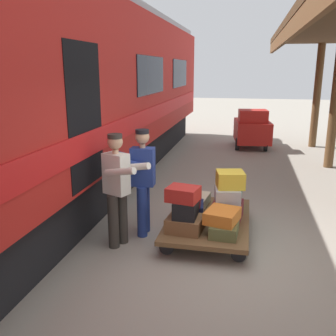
{
  "coord_description": "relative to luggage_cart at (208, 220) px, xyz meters",
  "views": [
    {
      "loc": [
        -0.04,
        4.87,
        2.59
      ],
      "look_at": [
        1.1,
        -0.43,
        1.15
      ],
      "focal_mm": 40.01,
      "sensor_mm": 36.0,
      "label": 1
    }
  ],
  "objects": [
    {
      "name": "ground_plane",
      "position": [
        -0.5,
        0.73,
        -0.24
      ],
      "size": [
        60.0,
        60.0,
        0.0
      ],
      "primitive_type": "plane",
      "color": "gray"
    },
    {
      "name": "luggage_cart",
      "position": [
        0.0,
        0.0,
        0.0
      ],
      "size": [
        1.28,
        2.03,
        0.28
      ],
      "color": "brown",
      "rests_on": "ground_plane"
    },
    {
      "name": "suitcase_cream_canvas",
      "position": [
        0.29,
        -0.56,
        0.12
      ],
      "size": [
        0.49,
        0.67,
        0.16
      ],
      "primitive_type": "cube",
      "rotation": [
        0.0,
        0.0,
        -0.13
      ],
      "color": "beige",
      "rests_on": "luggage_cart"
    },
    {
      "name": "suitcase_olive_duffel",
      "position": [
        -0.29,
        0.56,
        0.13
      ],
      "size": [
        0.41,
        0.57,
        0.18
      ],
      "primitive_type": "cube",
      "rotation": [
        0.0,
        0.0,
        -0.05
      ],
      "color": "brown",
      "rests_on": "luggage_cart"
    },
    {
      "name": "suitcase_navy_fabric",
      "position": [
        0.29,
        -0.0,
        0.16
      ],
      "size": [
        0.44,
        0.49,
        0.23
      ],
      "primitive_type": "cube",
      "rotation": [
        0.0,
        0.0,
        0.1
      ],
      "color": "navy",
      "rests_on": "luggage_cart"
    },
    {
      "name": "suitcase_brown_leather",
      "position": [
        0.29,
        0.56,
        0.15
      ],
      "size": [
        0.56,
        0.51,
        0.21
      ],
      "primitive_type": "cube",
      "rotation": [
        0.0,
        0.0,
        -0.11
      ],
      "color": "brown",
      "rests_on": "luggage_cart"
    },
    {
      "name": "suitcase_maroon_trunk",
      "position": [
        -0.29,
        -0.0,
        0.18
      ],
      "size": [
        0.51,
        0.62,
        0.28
      ],
      "primitive_type": "cube",
      "rotation": [
        0.0,
        0.0,
        -0.11
      ],
      "color": "maroon",
      "rests_on": "luggage_cart"
    },
    {
      "name": "suitcase_teal_softside",
      "position": [
        -0.29,
        -0.56,
        0.19
      ],
      "size": [
        0.43,
        0.5,
        0.29
      ],
      "primitive_type": "cube",
      "rotation": [
        0.0,
        0.0,
        -0.08
      ],
      "color": "#1E666B",
      "rests_on": "luggage_cart"
    },
    {
      "name": "suitcase_gray_aluminum",
      "position": [
        -0.28,
        -0.03,
        0.44
      ],
      "size": [
        0.44,
        0.55,
        0.24
      ],
      "primitive_type": "cube",
      "rotation": [
        0.0,
        0.0,
        0.13
      ],
      "color": "#9EA0A5",
      "rests_on": "suitcase_maroon_trunk"
    },
    {
      "name": "suitcase_black_hardshell",
      "position": [
        0.28,
        0.55,
        0.38
      ],
      "size": [
        0.34,
        0.42,
        0.25
      ],
      "primitive_type": "cube",
      "rotation": [
        0.0,
        0.0,
        -0.03
      ],
      "color": "black",
      "rests_on": "suitcase_brown_leather"
    },
    {
      "name": "suitcase_burgundy_valise",
      "position": [
        0.28,
        0.03,
        0.35
      ],
      "size": [
        0.33,
        0.44,
        0.16
      ],
      "primitive_type": "cube",
      "rotation": [
        0.0,
        0.0,
        0.08
      ],
      "color": "maroon",
      "rests_on": "suitcase_navy_fabric"
    },
    {
      "name": "suitcase_yellow_case",
      "position": [
        -0.32,
        -0.05,
        0.69
      ],
      "size": [
        0.48,
        0.46,
        0.26
      ],
      "primitive_type": "cube",
      "rotation": [
        0.0,
        0.0,
        0.21
      ],
      "color": "gold",
      "rests_on": "suitcase_gray_aluminum"
    },
    {
      "name": "suitcase_orange_carryall",
      "position": [
        -0.25,
        0.52,
        0.31
      ],
      "size": [
        0.54,
        0.59,
        0.18
      ],
      "primitive_type": "cube",
      "rotation": [
        0.0,
        0.0,
        -0.24
      ],
      "color": "#CC6B23",
      "rests_on": "suitcase_olive_duffel"
    },
    {
      "name": "suitcase_red_plastic",
      "position": [
        0.32,
        0.56,
        0.61
      ],
      "size": [
        0.5,
        0.44,
        0.2
      ],
      "primitive_type": "cube",
      "rotation": [
        0.0,
        0.0,
        -0.19
      ],
      "color": "#AD231E",
      "rests_on": "suitcase_black_hardshell"
    },
    {
      "name": "porter_in_overalls",
      "position": [
        1.04,
        0.19,
        0.69
      ],
      "size": [
        0.68,
        0.44,
        1.7
      ],
      "color": "navy",
      "rests_on": "ground_plane"
    },
    {
      "name": "porter_by_door",
      "position": [
        1.27,
        0.67,
        0.69
      ],
      "size": [
        0.74,
        0.59,
        1.7
      ],
      "color": "#332D28",
      "rests_on": "ground_plane"
    },
    {
      "name": "baggage_tug",
      "position": [
        -0.68,
        -7.21,
        0.39
      ],
      "size": [
        1.3,
        1.82,
        1.3
      ],
      "color": "#B21E19",
      "rests_on": "ground_plane"
    }
  ]
}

